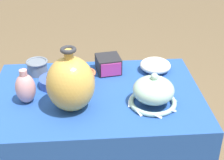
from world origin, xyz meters
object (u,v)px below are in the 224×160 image
at_px(cup_wide_terracotta, 85,78).
at_px(cup_wide_slate, 37,67).
at_px(bowl_shallow_ivory, 155,65).
at_px(pot_squat_cobalt, 54,82).
at_px(vase_dome_bell, 153,93).
at_px(mosaic_tile_box, 108,64).
at_px(jar_round_rose, 25,88).
at_px(vase_tall_bulbous, 71,83).

xyz_separation_m(cup_wide_terracotta, cup_wide_slate, (-0.25, 0.15, -0.00)).
distance_m(bowl_shallow_ivory, pot_squat_cobalt, 0.54).
distance_m(vase_dome_bell, mosaic_tile_box, 0.37).
relative_size(mosaic_tile_box, cup_wide_terracotta, 1.39).
distance_m(mosaic_tile_box, bowl_shallow_ivory, 0.25).
distance_m(vase_dome_bell, cup_wide_slate, 0.65).
relative_size(cup_wide_terracotta, pot_squat_cobalt, 0.72).
bearing_deg(cup_wide_slate, bowl_shallow_ivory, -1.63).
bearing_deg(jar_round_rose, vase_tall_bulbous, -17.36).
height_order(cup_wide_slate, jar_round_rose, jar_round_rose).
relative_size(cup_wide_slate, jar_round_rose, 0.69).
relative_size(vase_tall_bulbous, mosaic_tile_box, 1.98).
bearing_deg(mosaic_tile_box, cup_wide_terracotta, -139.88).
bearing_deg(cup_wide_terracotta, cup_wide_slate, 149.43).
xyz_separation_m(vase_dome_bell, mosaic_tile_box, (-0.18, 0.33, -0.02)).
bearing_deg(vase_tall_bulbous, mosaic_tile_box, 60.68).
distance_m(cup_wide_slate, bowl_shallow_ivory, 0.62).
height_order(cup_wide_slate, bowl_shallow_ivory, cup_wide_slate).
height_order(vase_dome_bell, jar_round_rose, jar_round_rose).
relative_size(cup_wide_terracotta, cup_wide_slate, 0.93).
relative_size(vase_dome_bell, cup_wide_slate, 2.01).
height_order(cup_wide_terracotta, jar_round_rose, jar_round_rose).
bearing_deg(cup_wide_terracotta, vase_dome_bell, -31.48).
bearing_deg(vase_dome_bell, cup_wide_slate, 148.93).
distance_m(vase_dome_bell, pot_squat_cobalt, 0.50).
height_order(vase_tall_bulbous, cup_wide_slate, vase_tall_bulbous).
distance_m(vase_tall_bulbous, bowl_shallow_ivory, 0.55).
bearing_deg(cup_wide_terracotta, bowl_shallow_ivory, 19.15).
bearing_deg(bowl_shallow_ivory, mosaic_tile_box, 177.06).
distance_m(vase_dome_bell, bowl_shallow_ivory, 0.32).
xyz_separation_m(vase_tall_bulbous, pot_squat_cobalt, (-0.09, 0.20, -0.10)).
bearing_deg(jar_round_rose, cup_wide_slate, 85.85).
xyz_separation_m(cup_wide_terracotta, jar_round_rose, (-0.27, -0.12, 0.03)).
distance_m(cup_wide_terracotta, bowl_shallow_ivory, 0.40).
bearing_deg(mosaic_tile_box, cup_wide_slate, 170.30).
bearing_deg(vase_dome_bell, jar_round_rose, 173.59).
relative_size(bowl_shallow_ivory, jar_round_rose, 0.99).
xyz_separation_m(cup_wide_terracotta, bowl_shallow_ivory, (0.37, 0.13, -0.01)).
xyz_separation_m(vase_tall_bulbous, jar_round_rose, (-0.21, 0.07, -0.05)).
xyz_separation_m(mosaic_tile_box, cup_wide_slate, (-0.37, 0.00, -0.00)).
xyz_separation_m(mosaic_tile_box, bowl_shallow_ivory, (0.25, -0.01, -0.01)).
bearing_deg(vase_dome_bell, bowl_shallow_ivory, 77.48).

